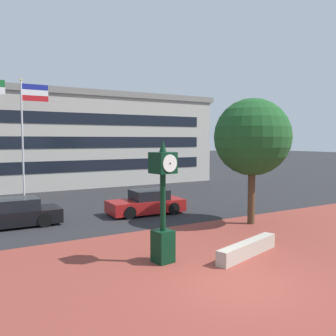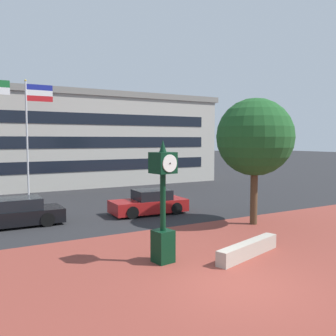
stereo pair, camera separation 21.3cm
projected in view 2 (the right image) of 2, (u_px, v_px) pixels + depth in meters
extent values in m
plane|color=#262628|center=(237.00, 285.00, 10.12)|extent=(200.00, 200.00, 0.00)
cube|color=brown|center=(208.00, 270.00, 11.28)|extent=(44.00, 10.68, 0.01)
cube|color=#ADA393|center=(248.00, 249.00, 12.54)|extent=(3.18, 1.30, 0.50)
cube|color=black|center=(163.00, 246.00, 11.94)|extent=(0.66, 0.66, 1.05)
cylinder|color=black|center=(163.00, 202.00, 11.83)|extent=(0.18, 0.18, 1.83)
cube|color=black|center=(163.00, 163.00, 11.73)|extent=(0.76, 0.76, 0.67)
cylinder|color=white|center=(156.00, 162.00, 12.01)|extent=(0.54, 0.11, 0.55)
sphere|color=black|center=(156.00, 162.00, 12.02)|extent=(0.05, 0.05, 0.05)
cylinder|color=white|center=(170.00, 163.00, 11.46)|extent=(0.54, 0.11, 0.55)
sphere|color=black|center=(170.00, 163.00, 11.45)|extent=(0.05, 0.05, 0.05)
cone|color=black|center=(163.00, 146.00, 11.69)|extent=(0.23, 0.23, 0.39)
cylinder|color=#4C3823|center=(254.00, 195.00, 17.30)|extent=(0.33, 0.33, 2.73)
sphere|color=#1E5123|center=(255.00, 137.00, 17.09)|extent=(3.57, 3.57, 3.57)
sphere|color=#1E5123|center=(261.00, 145.00, 18.03)|extent=(2.32, 2.32, 2.32)
cube|color=black|center=(13.00, 217.00, 16.93)|extent=(4.41, 1.86, 0.64)
cube|color=black|center=(18.00, 204.00, 16.99)|extent=(2.04, 1.58, 0.56)
cylinder|color=black|center=(47.00, 220.00, 16.87)|extent=(0.64, 0.23, 0.64)
cylinder|color=black|center=(41.00, 213.00, 18.33)|extent=(0.64, 0.23, 0.64)
cube|color=maroon|center=(148.00, 206.00, 19.76)|extent=(4.09, 1.96, 0.64)
cube|color=black|center=(152.00, 195.00, 19.81)|extent=(1.92, 1.60, 0.56)
cylinder|color=black|center=(132.00, 213.00, 18.49)|extent=(0.65, 0.25, 0.64)
cylinder|color=black|center=(121.00, 207.00, 19.94)|extent=(0.65, 0.25, 0.64)
cylinder|color=black|center=(176.00, 208.00, 19.61)|extent=(0.65, 0.25, 0.64)
cylinder|color=black|center=(163.00, 204.00, 21.06)|extent=(0.65, 0.25, 0.64)
cylinder|color=silver|center=(27.00, 140.00, 24.85)|extent=(0.12, 0.12, 7.80)
sphere|color=gold|center=(25.00, 80.00, 24.55)|extent=(0.14, 0.14, 0.14)
cube|color=navy|center=(40.00, 87.00, 25.03)|extent=(1.69, 0.02, 0.37)
cube|color=white|center=(40.00, 93.00, 25.05)|extent=(1.69, 0.02, 0.37)
cube|color=red|center=(40.00, 99.00, 25.08)|extent=(1.69, 0.02, 0.37)
cube|color=#B2ADA3|center=(31.00, 142.00, 33.76)|extent=(31.38, 13.48, 7.47)
cube|color=gray|center=(30.00, 98.00, 33.46)|extent=(32.01, 13.75, 0.50)
cube|color=black|center=(48.00, 167.00, 28.06)|extent=(28.24, 0.04, 0.90)
cube|color=black|center=(47.00, 142.00, 27.92)|extent=(28.24, 0.04, 0.90)
cube|color=black|center=(46.00, 117.00, 27.78)|extent=(28.24, 0.04, 0.90)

